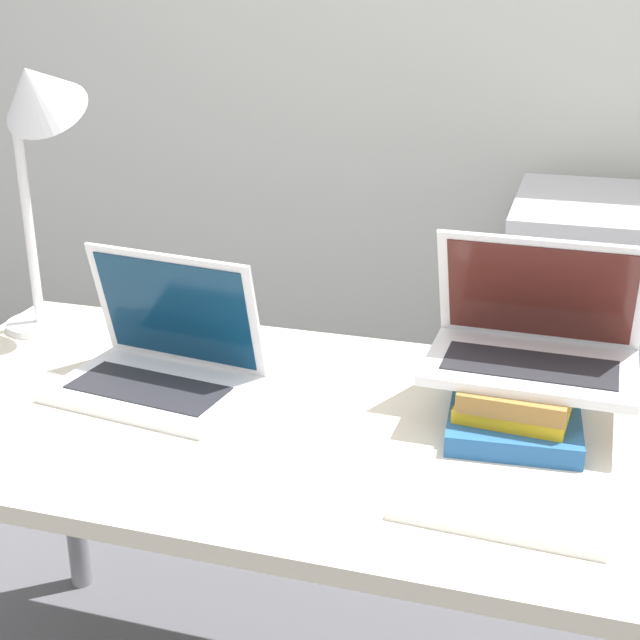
{
  "coord_description": "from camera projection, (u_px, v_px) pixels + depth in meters",
  "views": [
    {
      "loc": [
        0.41,
        -0.89,
        1.42
      ],
      "look_at": [
        0.03,
        0.37,
        0.9
      ],
      "focal_mm": 50.0,
      "sensor_mm": 36.0,
      "label": 1
    }
  ],
  "objects": [
    {
      "name": "desk",
      "position": [
        304.0,
        458.0,
        1.52
      ],
      "size": [
        1.49,
        0.75,
        0.72
      ],
      "color": "beige",
      "rests_on": "ground_plane"
    },
    {
      "name": "laptop_left",
      "position": [
        160.0,
        362.0,
        1.59
      ],
      "size": [
        0.36,
        0.28,
        0.24
      ],
      "color": "silver",
      "rests_on": "desk"
    },
    {
      "name": "book_stack",
      "position": [
        516.0,
        403.0,
        1.46
      ],
      "size": [
        0.23,
        0.28,
        0.09
      ],
      "color": "#235693",
      "rests_on": "desk"
    },
    {
      "name": "laptop_on_books",
      "position": [
        534.0,
        341.0,
        1.46
      ],
      "size": [
        0.34,
        0.23,
        0.22
      ],
      "color": "silver",
      "rests_on": "book_stack"
    },
    {
      "name": "wireless_keyboard",
      "position": [
        498.0,
        515.0,
        1.22
      ],
      "size": [
        0.3,
        0.12,
        0.01
      ],
      "color": "white",
      "rests_on": "desk"
    },
    {
      "name": "desk_lamp",
      "position": [
        36.0,
        123.0,
        1.67
      ],
      "size": [
        0.23,
        0.2,
        0.58
      ],
      "color": "white",
      "rests_on": "desk"
    },
    {
      "name": "mini_fridge",
      "position": [
        608.0,
        359.0,
        2.42
      ],
      "size": [
        0.56,
        0.57,
        0.88
      ],
      "color": "silver",
      "rests_on": "ground_plane"
    }
  ]
}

